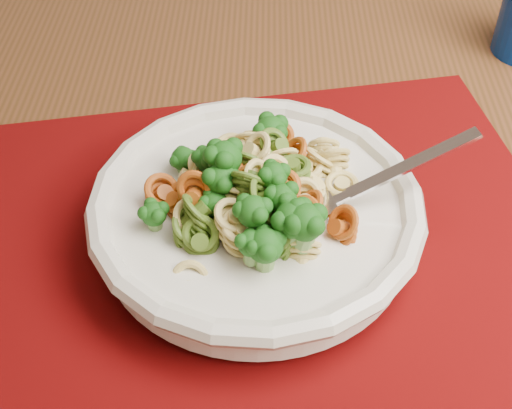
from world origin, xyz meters
name	(u,v)px	position (x,y,z in m)	size (l,w,h in m)	color
dining_table	(230,232)	(-0.68, 0.74, 0.63)	(1.81, 1.53, 0.72)	#572F18
placemat	(268,235)	(-0.68, 0.65, 0.72)	(0.48, 0.38, 0.00)	#4F0303
pasta_bowl	(256,213)	(-0.69, 0.65, 0.75)	(0.27, 0.27, 0.05)	silver
pasta_broccoli_heap	(256,199)	(-0.69, 0.65, 0.77)	(0.23, 0.23, 0.06)	#DAB76C
fork	(319,208)	(-0.65, 0.62, 0.77)	(0.19, 0.02, 0.01)	silver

